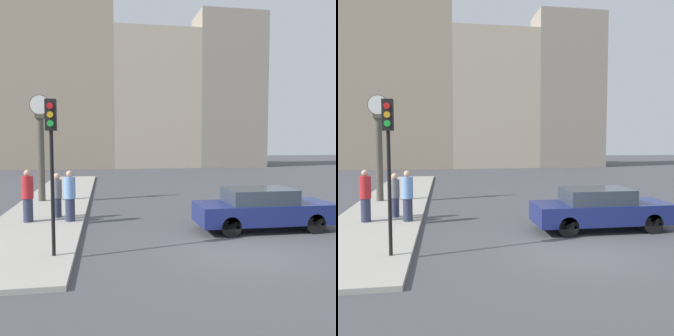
{
  "view_description": "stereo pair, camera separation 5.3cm",
  "coord_description": "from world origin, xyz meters",
  "views": [
    {
      "loc": [
        -3.61,
        -9.38,
        2.98
      ],
      "look_at": [
        -0.53,
        8.98,
        1.59
      ],
      "focal_mm": 40.0,
      "sensor_mm": 36.0,
      "label": 1
    },
    {
      "loc": [
        -3.56,
        -9.39,
        2.98
      ],
      "look_at": [
        -0.53,
        8.98,
        1.59
      ],
      "focal_mm": 40.0,
      "sensor_mm": 36.0,
      "label": 2
    }
  ],
  "objects": [
    {
      "name": "traffic_light_near",
      "position": [
        -4.9,
        0.05,
        2.87
      ],
      "size": [
        0.26,
        0.24,
        3.85
      ],
      "color": "black",
      "rests_on": "sidewalk_corner"
    },
    {
      "name": "sidewalk_corner",
      "position": [
        -5.97,
        9.41,
        0.06
      ],
      "size": [
        3.13,
        22.81,
        0.12
      ],
      "primitive_type": "cube",
      "color": "#A39E93",
      "rests_on": "ground_plane"
    },
    {
      "name": "pedestrian_grey_jacket",
      "position": [
        -5.39,
        4.85,
        0.95
      ],
      "size": [
        0.34,
        0.34,
        1.64
      ],
      "color": "#2D334C",
      "rests_on": "sidewalk_corner"
    },
    {
      "name": "sedan_car",
      "position": [
        1.53,
        2.22,
        0.71
      ],
      "size": [
        4.53,
        1.74,
        1.39
      ],
      "color": "navy",
      "rests_on": "ground_plane"
    },
    {
      "name": "pedestrian_blue_stripe",
      "position": [
        -4.86,
        4.08,
        1.02
      ],
      "size": [
        0.39,
        0.39,
        1.8
      ],
      "color": "#2D334C",
      "rests_on": "sidewalk_corner"
    },
    {
      "name": "street_clock",
      "position": [
        -6.59,
        8.88,
        2.58
      ],
      "size": [
        0.94,
        0.42,
        4.97
      ],
      "color": "#4C473D",
      "rests_on": "sidewalk_corner"
    },
    {
      "name": "pedestrian_red_top",
      "position": [
        -6.3,
        4.2,
        1.03
      ],
      "size": [
        0.39,
        0.39,
        1.83
      ],
      "color": "#2D334C",
      "rests_on": "sidewalk_corner"
    },
    {
      "name": "building_row",
      "position": [
        -0.22,
        32.02,
        8.29
      ],
      "size": [
        28.13,
        5.0,
        17.58
      ],
      "color": "gray",
      "rests_on": "ground_plane"
    },
    {
      "name": "ground_plane",
      "position": [
        0.0,
        0.0,
        0.0
      ],
      "size": [
        120.0,
        120.0,
        0.0
      ],
      "primitive_type": "plane",
      "color": "#47474C"
    }
  ]
}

